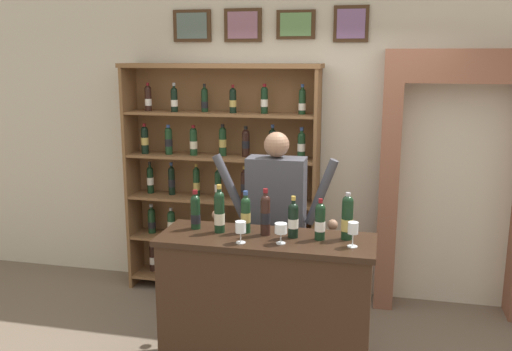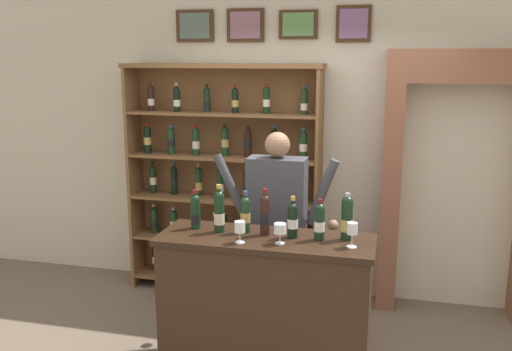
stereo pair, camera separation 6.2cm
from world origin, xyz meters
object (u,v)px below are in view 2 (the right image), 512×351
at_px(tasting_bottle_vin_santo, 245,214).
at_px(tasting_bottle_brunello, 293,219).
at_px(wine_glass_left, 352,230).
at_px(wine_glass_spare, 240,228).
at_px(tasting_counter, 265,308).
at_px(tasting_bottle_super_tuscan, 347,218).
at_px(wine_glass_right, 280,230).
at_px(wine_shelf, 224,176).
at_px(tasting_bottle_grappa, 320,221).
at_px(tasting_bottle_chianti, 265,214).
at_px(tasting_bottle_riserva, 219,211).
at_px(shopkeeper, 277,213).
at_px(tasting_bottle_bianco, 196,211).

height_order(tasting_bottle_vin_santo, tasting_bottle_brunello, tasting_bottle_vin_santo).
bearing_deg(wine_glass_left, wine_glass_spare, -172.94).
distance_m(tasting_counter, tasting_bottle_super_tuscan, 0.87).
height_order(tasting_counter, wine_glass_spare, wine_glass_spare).
xyz_separation_m(tasting_counter, wine_glass_right, (0.12, -0.11, 0.62)).
distance_m(wine_shelf, wine_glass_left, 1.96).
relative_size(wine_glass_right, wine_glass_spare, 0.94).
relative_size(tasting_bottle_grappa, tasting_bottle_super_tuscan, 0.88).
relative_size(tasting_bottle_vin_santo, tasting_bottle_chianti, 0.91).
distance_m(tasting_bottle_super_tuscan, wine_glass_right, 0.46).
height_order(tasting_bottle_vin_santo, tasting_bottle_grappa, tasting_bottle_vin_santo).
bearing_deg(tasting_counter, tasting_bottle_vin_santo, 156.39).
height_order(tasting_counter, wine_glass_left, wine_glass_left).
height_order(tasting_bottle_chianti, wine_glass_spare, tasting_bottle_chianti).
xyz_separation_m(tasting_bottle_vin_santo, wine_glass_left, (0.75, -0.13, -0.02)).
bearing_deg(tasting_bottle_vin_santo, wine_glass_left, -10.20).
xyz_separation_m(tasting_bottle_vin_santo, wine_glass_spare, (0.02, -0.22, -0.04)).
bearing_deg(tasting_bottle_vin_santo, tasting_bottle_grappa, -3.95).
bearing_deg(wine_shelf, tasting_counter, -62.51).
bearing_deg(tasting_bottle_riserva, tasting_bottle_super_tuscan, 3.14).
bearing_deg(tasting_counter, tasting_bottle_brunello, 12.54).
bearing_deg(tasting_bottle_brunello, shopkeeper, 112.41).
xyz_separation_m(tasting_bottle_brunello, tasting_bottle_super_tuscan, (0.36, 0.04, 0.02)).
bearing_deg(shopkeeper, tasting_bottle_grappa, -53.39).
xyz_separation_m(shopkeeper, wine_glass_spare, (-0.09, -0.73, 0.10)).
distance_m(tasting_bottle_chianti, tasting_bottle_brunello, 0.20).
distance_m(tasting_bottle_super_tuscan, wine_glass_spare, 0.72).
xyz_separation_m(wine_glass_left, wine_glass_spare, (-0.72, -0.09, -0.02)).
height_order(tasting_bottle_chianti, tasting_bottle_grappa, tasting_bottle_chianti).
height_order(wine_shelf, tasting_bottle_super_tuscan, wine_shelf).
relative_size(tasting_bottle_riserva, tasting_bottle_super_tuscan, 1.06).
bearing_deg(tasting_bottle_super_tuscan, tasting_counter, -171.08).
distance_m(tasting_bottle_riserva, tasting_bottle_grappa, 0.70).
relative_size(tasting_counter, wine_glass_spare, 10.03).
distance_m(wine_glass_right, wine_glass_spare, 0.26).
relative_size(wine_shelf, tasting_bottle_grappa, 7.76).
bearing_deg(wine_glass_right, wine_glass_left, 5.19).
bearing_deg(wine_shelf, tasting_bottle_riserva, -74.19).
height_order(tasting_bottle_brunello, tasting_bottle_super_tuscan, tasting_bottle_super_tuscan).
distance_m(tasting_bottle_grappa, wine_glass_spare, 0.53).
bearing_deg(shopkeeper, tasting_bottle_vin_santo, -102.90).
relative_size(tasting_bottle_bianco, tasting_bottle_super_tuscan, 0.88).
xyz_separation_m(shopkeeper, tasting_bottle_brunello, (0.22, -0.54, 0.13)).
bearing_deg(tasting_bottle_grappa, tasting_bottle_bianco, 177.33).
height_order(shopkeeper, tasting_bottle_super_tuscan, shopkeeper).
relative_size(tasting_bottle_grappa, wine_glass_right, 2.05).
bearing_deg(tasting_bottle_riserva, tasting_bottle_chianti, 2.40).
relative_size(tasting_bottle_bianco, tasting_bottle_grappa, 1.00).
distance_m(tasting_counter, wine_glass_left, 0.87).
height_order(tasting_counter, wine_glass_right, wine_glass_right).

